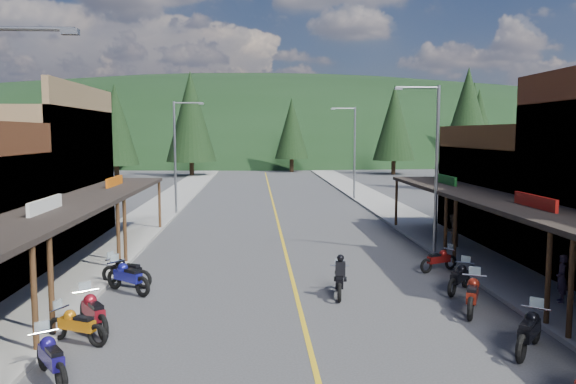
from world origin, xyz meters
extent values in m
plane|color=#38383A|center=(0.00, 0.00, 0.00)|extent=(220.00, 220.00, 0.00)
cube|color=gold|center=(0.00, 20.00, 0.01)|extent=(0.15, 90.00, 0.01)
cube|color=gray|center=(-8.70, 20.00, 0.07)|extent=(3.40, 94.00, 0.15)
cube|color=gray|center=(8.70, 20.00, 0.07)|extent=(3.40, 94.00, 0.15)
cylinder|color=#472D19|center=(-7.20, -3.40, 1.50)|extent=(0.16, 0.16, 3.00)
cube|color=#3F2111|center=(-10.15, 1.70, 3.10)|extent=(0.30, 9.00, 6.20)
cube|color=black|center=(-8.70, 1.70, 3.00)|extent=(3.20, 9.00, 0.18)
cylinder|color=#472D19|center=(-7.20, -2.20, 1.50)|extent=(0.16, 0.16, 3.00)
cylinder|color=#472D19|center=(-7.20, 5.60, 1.50)|extent=(0.16, 0.16, 3.00)
cube|color=silver|center=(-8.70, 1.70, 3.20)|extent=(0.12, 3.00, 0.70)
cube|color=brown|center=(-14.00, 11.30, 3.50)|extent=(8.00, 10.20, 7.00)
cube|color=brown|center=(-10.15, 11.30, 4.10)|extent=(0.30, 10.20, 8.20)
cube|color=black|center=(-8.70, 11.30, 3.00)|extent=(3.20, 10.20, 0.18)
cylinder|color=#472D19|center=(-7.20, 6.80, 1.50)|extent=(0.16, 0.16, 3.00)
cylinder|color=#472D19|center=(-7.20, 15.80, 1.50)|extent=(0.16, 0.16, 3.00)
cube|color=#CC590C|center=(-8.70, 11.30, 3.20)|extent=(0.12, 3.00, 0.70)
cylinder|color=#472D19|center=(7.20, -3.40, 1.50)|extent=(0.16, 0.16, 3.00)
cube|color=#562B19|center=(10.15, 1.70, 4.10)|extent=(0.30, 9.00, 8.20)
cube|color=black|center=(8.70, 1.70, 3.00)|extent=(3.20, 9.00, 0.18)
cylinder|color=#472D19|center=(7.20, -2.20, 1.50)|extent=(0.16, 0.16, 3.00)
cylinder|color=#472D19|center=(7.20, 5.60, 1.50)|extent=(0.16, 0.16, 3.00)
cube|color=#B2140F|center=(8.70, 1.70, 3.20)|extent=(0.12, 3.00, 0.70)
cube|color=#4C2D16|center=(14.00, 11.30, 2.50)|extent=(8.00, 10.20, 5.00)
cube|color=#4C2D16|center=(10.15, 11.30, 3.10)|extent=(0.30, 10.20, 6.20)
cube|color=black|center=(8.70, 11.30, 3.00)|extent=(3.20, 10.20, 0.18)
cylinder|color=#472D19|center=(7.20, 6.80, 1.50)|extent=(0.16, 0.16, 3.00)
cylinder|color=#472D19|center=(7.20, 15.80, 1.50)|extent=(0.16, 0.16, 3.00)
cube|color=#14591E|center=(8.70, 11.30, 3.20)|extent=(0.12, 3.00, 0.70)
cylinder|color=gray|center=(-6.10, -6.00, 7.90)|extent=(2.00, 0.10, 0.10)
cube|color=gray|center=(-5.20, -6.00, 7.85)|extent=(0.35, 0.18, 0.12)
cylinder|color=gray|center=(-7.10, 22.00, 4.00)|extent=(0.16, 0.16, 8.00)
cylinder|color=gray|center=(-6.10, 22.00, 7.90)|extent=(2.00, 0.10, 0.10)
cube|color=gray|center=(-5.20, 22.00, 7.85)|extent=(0.35, 0.18, 0.12)
cylinder|color=gray|center=(7.10, 8.00, 4.00)|extent=(0.16, 0.16, 8.00)
cylinder|color=gray|center=(6.10, 8.00, 7.90)|extent=(2.00, 0.10, 0.10)
cube|color=gray|center=(5.20, 8.00, 7.85)|extent=(0.35, 0.18, 0.12)
cylinder|color=gray|center=(7.10, 30.00, 4.00)|extent=(0.16, 0.16, 8.00)
cylinder|color=gray|center=(6.10, 30.00, 7.90)|extent=(2.00, 0.10, 0.10)
cube|color=gray|center=(5.20, 30.00, 7.85)|extent=(0.35, 0.18, 0.12)
ellipsoid|color=black|center=(0.00, 135.00, 0.00)|extent=(310.00, 140.00, 60.00)
cylinder|color=black|center=(-24.00, 70.00, 1.00)|extent=(0.60, 0.60, 2.00)
cone|color=black|center=(-24.00, 70.00, 7.25)|extent=(5.88, 5.88, 10.50)
cylinder|color=black|center=(-10.00, 58.00, 1.00)|extent=(0.60, 0.60, 2.00)
cone|color=black|center=(-10.00, 58.00, 8.00)|extent=(6.72, 6.72, 12.00)
cylinder|color=black|center=(4.00, 66.00, 1.00)|extent=(0.60, 0.60, 2.00)
cone|color=black|center=(4.00, 66.00, 6.50)|extent=(5.04, 5.04, 9.00)
cylinder|color=black|center=(18.00, 60.00, 1.00)|extent=(0.60, 0.60, 2.00)
cone|color=black|center=(18.00, 60.00, 7.25)|extent=(5.88, 5.88, 10.50)
cylinder|color=black|center=(34.00, 72.00, 1.00)|extent=(0.60, 0.60, 2.00)
cone|color=black|center=(34.00, 72.00, 8.00)|extent=(6.72, 6.72, 12.00)
cylinder|color=black|center=(46.00, 64.00, 1.00)|extent=(0.60, 0.60, 2.00)
cone|color=black|center=(46.00, 64.00, 6.50)|extent=(5.04, 5.04, 9.00)
cylinder|color=black|center=(-32.00, 76.00, 1.00)|extent=(0.60, 0.60, 2.00)
cone|color=black|center=(-32.00, 76.00, 7.25)|extent=(5.88, 5.88, 10.50)
cylinder|color=black|center=(-22.00, 40.00, 1.00)|extent=(0.60, 0.60, 2.00)
cone|color=black|center=(-22.00, 40.00, 6.00)|extent=(4.48, 4.48, 8.00)
cylinder|color=black|center=(24.00, 45.00, 1.00)|extent=(0.60, 0.60, 2.00)
cone|color=black|center=(24.00, 45.00, 6.40)|extent=(4.93, 4.93, 8.80)
cylinder|color=black|center=(-18.00, 50.00, 1.00)|extent=(0.60, 0.60, 2.00)
cone|color=black|center=(-18.00, 50.00, 6.80)|extent=(5.38, 5.38, 9.60)
cylinder|color=black|center=(20.00, 38.00, 1.00)|extent=(0.60, 0.60, 2.00)
cone|color=black|center=(20.00, 38.00, 7.20)|extent=(5.82, 5.82, 10.40)
imported|color=#2D2334|center=(8.77, -0.20, 0.96)|extent=(0.55, 0.68, 1.62)
imported|color=#4E4031|center=(8.27, 8.94, 0.98)|extent=(0.91, 0.89, 1.66)
camera|label=1|loc=(-1.44, -17.96, 5.79)|focal=35.00mm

